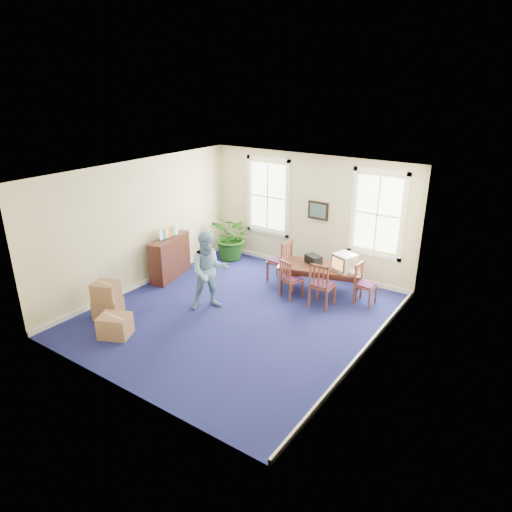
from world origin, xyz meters
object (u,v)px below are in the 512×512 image
Objects in this scene: chair_near_left at (292,279)px; man at (209,271)px; conference_table at (320,278)px; credenza at (170,257)px; crt_tv at (344,262)px; potted_plant at (232,237)px; cardboard_boxes at (118,300)px.

man reaches higher than chair_near_left.
credenza is (-3.72, -1.45, 0.21)m from conference_table.
crt_tv is at bearing 6.05° from credenza.
credenza is 1.03× the size of potted_plant.
conference_table is 1.10× the size of man.
cardboard_boxes reaches higher than conference_table.
man is at bearing -34.09° from credenza.
potted_plant is at bearing -166.89° from crt_tv.
credenza is at bearing -140.67° from crt_tv.
conference_table is 4.00m from credenza.
crt_tv is 1.32m from chair_near_left.
chair_near_left is at bearing 49.51° from cardboard_boxes.
man is at bearing 48.72° from cardboard_boxes.
conference_table is at bearing -155.40° from crt_tv.
conference_table is 1.31× the size of cardboard_boxes.
conference_table is at bearing -9.25° from potted_plant.
credenza reaches higher than cardboard_boxes.
chair_near_left is at bearing 1.86° from man.
potted_plant is at bearing 153.88° from conference_table.
credenza is (-2.03, 0.78, -0.36)m from man.
cardboard_boxes is at bearing -88.91° from potted_plant.
cardboard_boxes is at bearing -179.75° from man.
man reaches higher than conference_table.
cardboard_boxes is (-3.04, -3.77, 0.10)m from conference_table.
man reaches higher than cardboard_boxes.
crt_tv is 0.27× the size of man.
credenza is (-4.31, -1.50, -0.34)m from crt_tv.
cardboard_boxes is (-1.35, -1.54, -0.48)m from man.
potted_plant is (-3.72, 0.46, -0.21)m from crt_tv.
credenza is at bearing -175.54° from conference_table.
potted_plant reaches higher than chair_near_left.
conference_table is 3.18m from potted_plant.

